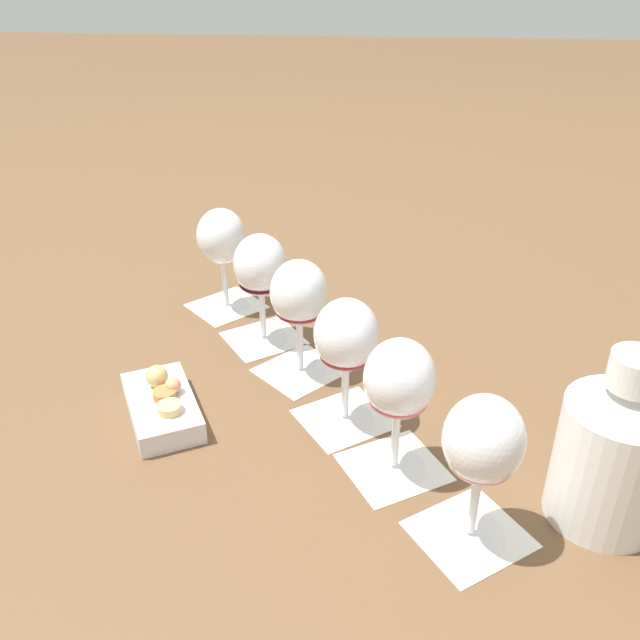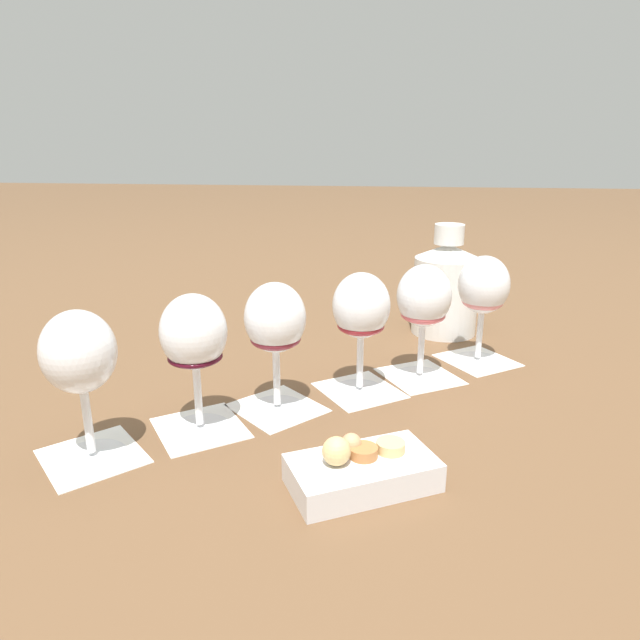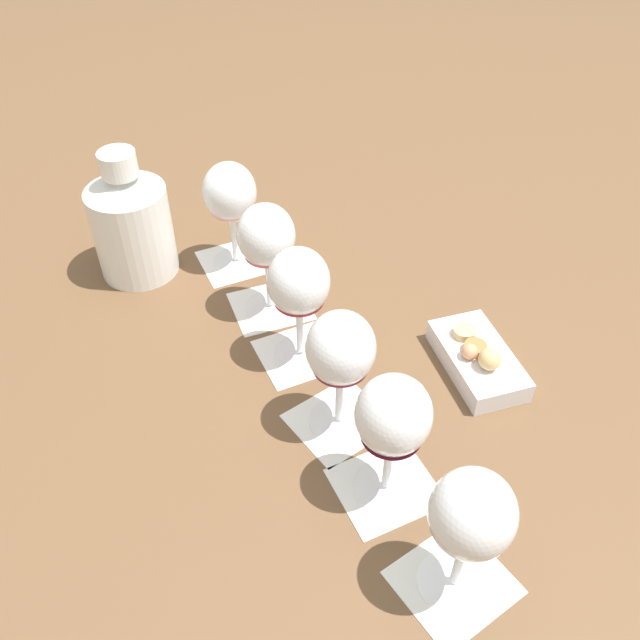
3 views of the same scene
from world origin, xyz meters
name	(u,v)px [view 2 (image 2 of 3)]	position (x,y,z in m)	size (l,w,h in m)	color
ground_plane	(319,400)	(0.00, 0.00, 0.00)	(8.00, 8.00, 0.00)	brown
tasting_card_0	(477,360)	(-0.24, -0.18, 0.00)	(0.15, 0.15, 0.00)	white
tasting_card_1	(420,376)	(-0.14, -0.10, 0.00)	(0.15, 0.15, 0.00)	white
tasting_card_2	(359,390)	(-0.05, -0.04, 0.00)	(0.15, 0.15, 0.00)	white
tasting_card_3	(277,408)	(0.05, 0.03, 0.00)	(0.15, 0.15, 0.00)	white
tasting_card_4	(200,428)	(0.14, 0.10, 0.00)	(0.15, 0.15, 0.00)	white
tasting_card_5	(93,456)	(0.24, 0.18, 0.00)	(0.15, 0.15, 0.00)	white
wine_glass_0	(483,291)	(-0.24, -0.18, 0.12)	(0.08, 0.08, 0.17)	white
wine_glass_1	(424,302)	(-0.14, -0.10, 0.12)	(0.08, 0.08, 0.17)	white
wine_glass_2	(361,312)	(-0.05, -0.04, 0.12)	(0.08, 0.08, 0.17)	white
wine_glass_3	(275,325)	(0.05, 0.03, 0.12)	(0.08, 0.08, 0.17)	white
wine_glass_4	(194,339)	(0.14, 0.10, 0.12)	(0.08, 0.08, 0.17)	white
wine_glass_5	(80,360)	(0.24, 0.18, 0.12)	(0.08, 0.08, 0.17)	white
ceramic_vase	(446,287)	(-0.20, -0.33, 0.09)	(0.12, 0.12, 0.21)	white
snack_dish	(361,470)	(-0.07, 0.20, 0.02)	(0.17, 0.14, 0.06)	silver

